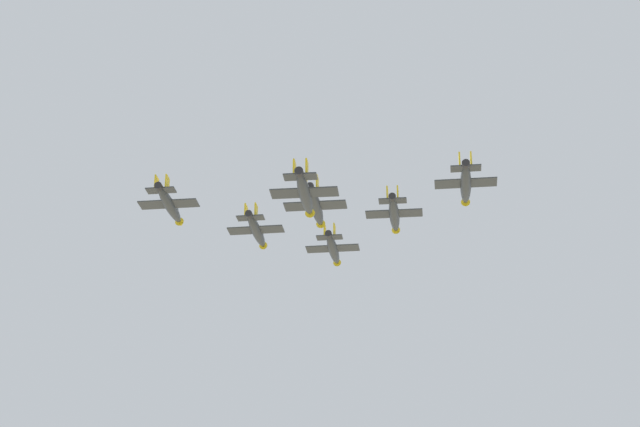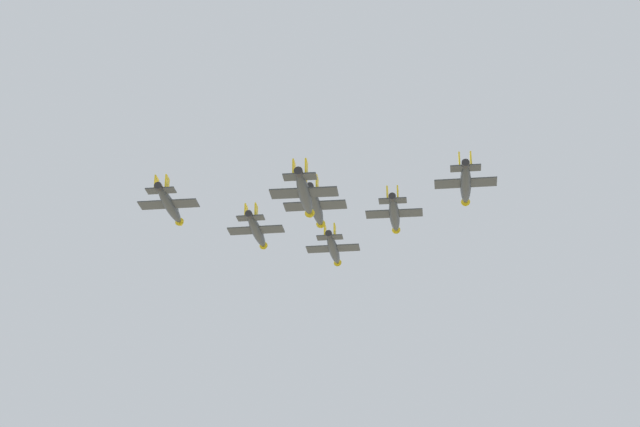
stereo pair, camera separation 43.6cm
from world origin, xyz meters
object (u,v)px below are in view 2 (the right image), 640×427
object	(u,v)px
jet_left_outer	(170,205)
jet_slot_rear	(316,207)
jet_trailing	(305,194)
jet_right_wingman	(394,214)
jet_right_outer	(466,184)
jet_lead	(333,249)
jet_left_wingman	(257,231)

from	to	relation	value
jet_left_outer	jet_slot_rear	size ratio (longest dim) A/B	0.97
jet_left_outer	jet_trailing	bearing A→B (deg)	-119.93
jet_right_wingman	jet_left_outer	bearing A→B (deg)	111.26
jet_trailing	jet_right_wingman	bearing A→B (deg)	-23.59
jet_right_outer	jet_lead	bearing A→B (deg)	40.80
jet_lead	jet_right_outer	distance (m)	33.77
jet_left_wingman	jet_left_outer	world-z (taller)	jet_left_wingman
jet_left_wingman	jet_right_outer	size ratio (longest dim) A/B	0.98
jet_lead	jet_right_wingman	size ratio (longest dim) A/B	1.00
jet_left_wingman	jet_slot_rear	world-z (taller)	jet_left_wingman
jet_left_wingman	jet_trailing	size ratio (longest dim) A/B	0.97
jet_lead	jet_right_wingman	distance (m)	16.87
jet_slot_rear	jet_right_outer	bearing A→B (deg)	-89.68
jet_trailing	jet_right_outer	bearing A→B (deg)	-60.10
jet_left_outer	jet_right_outer	bearing A→B (deg)	-89.47
jet_right_outer	jet_slot_rear	bearing A→B (deg)	90.43
jet_slot_rear	jet_trailing	distance (m)	13.45
jet_left_wingman	jet_left_outer	xyz separation A→B (m)	(-13.84, 9.65, -0.80)
jet_lead	jet_right_outer	xyz separation A→B (m)	(-23.51, -24.21, -1.27)
jet_right_wingman	jet_right_outer	xyz separation A→B (m)	(-11.76, -12.10, -1.43)
jet_right_wingman	jet_right_outer	world-z (taller)	jet_right_wingman
jet_lead	jet_slot_rear	xyz separation A→B (m)	(-25.60, -2.45, -3.76)
jet_right_wingman	jet_right_outer	size ratio (longest dim) A/B	0.99
jet_left_wingman	jet_trailing	bearing A→B (deg)	-155.95
jet_left_wingman	jet_slot_rear	bearing A→B (deg)	-138.61
jet_trailing	jet_left_outer	bearing A→B (deg)	58.97
jet_left_wingman	jet_left_outer	distance (m)	16.89
jet_lead	jet_left_wingman	size ratio (longest dim) A/B	1.01
jet_lead	jet_trailing	bearing A→B (deg)	-179.14
jet_right_wingman	jet_slot_rear	distance (m)	17.32
jet_lead	jet_right_outer	bearing A→B (deg)	-138.77
jet_right_outer	jet_trailing	size ratio (longest dim) A/B	0.99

